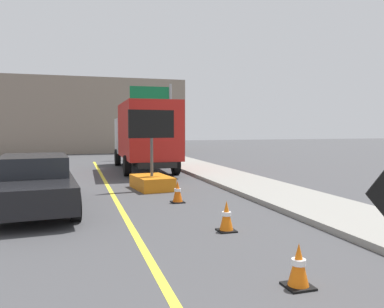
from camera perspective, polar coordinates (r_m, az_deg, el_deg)
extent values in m
cube|color=yellow|center=(6.62, -6.69, -14.62)|extent=(0.14, 36.00, 0.01)
cube|color=orange|center=(13.28, -5.95, -4.22)|extent=(1.31, 1.92, 0.45)
cylinder|color=#4C4C4C|center=(13.18, -5.98, -0.45)|extent=(0.10, 0.10, 1.30)
cube|color=black|center=(13.14, -6.01, 4.44)|extent=(1.60, 0.27, 0.95)
sphere|color=yellow|center=(13.37, -3.83, 4.45)|extent=(0.09, 0.09, 0.09)
sphere|color=yellow|center=(13.27, -5.05, 4.44)|extent=(0.09, 0.09, 0.09)
sphere|color=yellow|center=(13.17, -6.29, 4.44)|extent=(0.09, 0.09, 0.09)
sphere|color=yellow|center=(13.09, -7.54, 4.43)|extent=(0.09, 0.09, 0.09)
sphere|color=yellow|center=(13.04, -8.27, 5.22)|extent=(0.09, 0.09, 0.09)
sphere|color=yellow|center=(13.04, -8.25, 3.64)|extent=(0.09, 0.09, 0.09)
cube|color=black|center=(19.28, -7.12, -0.63)|extent=(1.75, 7.61, 0.25)
cube|color=silver|center=(21.93, -8.21, 2.72)|extent=(2.31, 2.17, 1.90)
cube|color=red|center=(18.07, -6.61, 3.50)|extent=(2.38, 5.20, 2.55)
cylinder|color=black|center=(21.72, -10.96, -0.49)|extent=(0.30, 0.91, 0.90)
cylinder|color=black|center=(22.00, -5.33, -0.38)|extent=(0.30, 0.91, 0.90)
cylinder|color=black|center=(16.91, -9.60, -1.73)|extent=(0.30, 0.91, 0.90)
cylinder|color=black|center=(17.27, -2.43, -1.56)|extent=(0.30, 0.91, 0.90)
cube|color=black|center=(10.69, -22.22, -4.56)|extent=(2.19, 5.14, 0.60)
cube|color=black|center=(10.87, -22.28, -1.50)|extent=(1.77, 2.37, 0.50)
cylinder|color=black|center=(9.12, -16.84, -7.46)|extent=(0.27, 0.67, 0.66)
cylinder|color=black|center=(12.38, -18.04, -4.50)|extent=(0.27, 0.67, 0.66)
cylinder|color=black|center=(12.41, -26.10, -4.69)|extent=(0.27, 0.67, 0.66)
cylinder|color=gray|center=(26.00, -3.21, 4.82)|extent=(0.18, 0.18, 5.00)
cube|color=#0F6033|center=(25.81, -6.30, 8.47)|extent=(2.60, 0.12, 1.30)
cube|color=white|center=(25.85, -6.31, 8.47)|extent=(1.82, 0.05, 0.18)
cube|color=gray|center=(35.84, -15.02, 5.34)|extent=(15.55, 8.45, 6.11)
cube|color=black|center=(5.56, 15.43, -18.32)|extent=(0.36, 0.36, 0.03)
cone|color=orange|center=(5.45, 15.49, -15.42)|extent=(0.28, 0.28, 0.57)
cylinder|color=white|center=(5.45, 15.49, -15.14)|extent=(0.19, 0.19, 0.08)
cube|color=black|center=(8.02, 5.11, -11.21)|extent=(0.36, 0.36, 0.03)
cone|color=orange|center=(7.94, 5.12, -9.02)|extent=(0.28, 0.28, 0.60)
cylinder|color=white|center=(7.93, 5.12, -8.80)|extent=(0.19, 0.19, 0.08)
cube|color=black|center=(10.91, -2.14, -7.11)|extent=(0.36, 0.36, 0.03)
cone|color=#EA5B0C|center=(10.85, -2.15, -5.49)|extent=(0.28, 0.28, 0.60)
cylinder|color=white|center=(10.85, -2.15, -5.33)|extent=(0.19, 0.19, 0.08)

